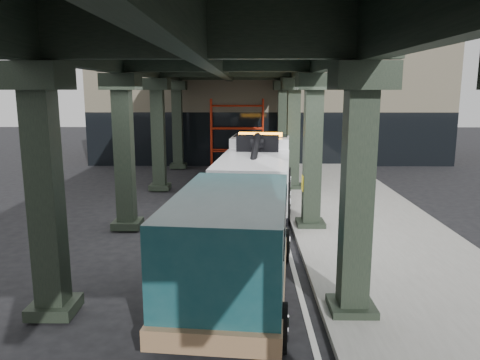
{
  "coord_description": "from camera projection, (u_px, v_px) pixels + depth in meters",
  "views": [
    {
      "loc": [
        0.45,
        -12.76,
        4.5
      ],
      "look_at": [
        0.3,
        1.74,
        1.7
      ],
      "focal_mm": 35.0,
      "sensor_mm": 36.0,
      "label": 1
    }
  ],
  "objects": [
    {
      "name": "scaffolding",
      "position": [
        237.0,
        131.0,
        27.36
      ],
      "size": [
        3.08,
        0.88,
        4.0
      ],
      "color": "red",
      "rests_on": "ground"
    },
    {
      "name": "tow_truck",
      "position": [
        257.0,
        170.0,
        18.32
      ],
      "size": [
        3.26,
        8.92,
        2.86
      ],
      "rotation": [
        0.0,
        0.0,
        -0.1
      ],
      "color": "black",
      "rests_on": "ground"
    },
    {
      "name": "building",
      "position": [
        267.0,
        97.0,
        32.24
      ],
      "size": [
        22.0,
        10.0,
        8.0
      ],
      "primitive_type": "cube",
      "color": "#C6B793",
      "rests_on": "ground"
    },
    {
      "name": "sidewalk",
      "position": [
        368.0,
        227.0,
        15.29
      ],
      "size": [
        5.0,
        40.0,
        0.15
      ],
      "primitive_type": "cube",
      "color": "gray",
      "rests_on": "ground"
    },
    {
      "name": "viaduct",
      "position": [
        217.0,
        58.0,
        14.32
      ],
      "size": [
        7.4,
        32.0,
        6.4
      ],
      "color": "black",
      "rests_on": "ground"
    },
    {
      "name": "ground",
      "position": [
        229.0,
        250.0,
        13.39
      ],
      "size": [
        90.0,
        90.0,
        0.0
      ],
      "primitive_type": "plane",
      "color": "black",
      "rests_on": "ground"
    },
    {
      "name": "lane_stripe",
      "position": [
        283.0,
        229.0,
        15.33
      ],
      "size": [
        0.12,
        38.0,
        0.01
      ],
      "primitive_type": "cube",
      "color": "silver",
      "rests_on": "ground"
    },
    {
      "name": "towed_van",
      "position": [
        233.0,
        242.0,
        9.94
      ],
      "size": [
        2.92,
        6.21,
        2.44
      ],
      "rotation": [
        0.0,
        0.0,
        -0.1
      ],
      "color": "#133F45",
      "rests_on": "ground"
    }
  ]
}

